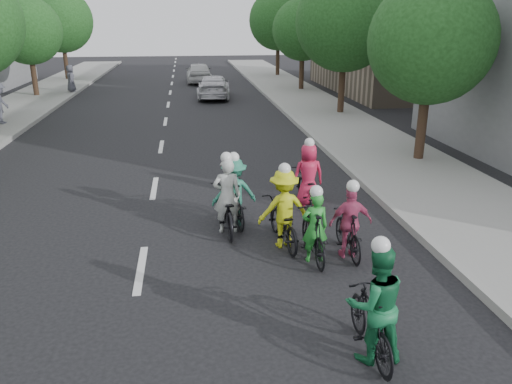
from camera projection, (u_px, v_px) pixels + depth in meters
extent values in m
plane|color=black|center=(141.00, 269.00, 9.75)|extent=(120.00, 120.00, 0.00)
cube|color=gray|center=(362.00, 138.00, 20.13)|extent=(4.00, 80.00, 0.15)
cube|color=#999993|center=(315.00, 139.00, 19.87)|extent=(0.18, 80.00, 0.18)
cube|color=gray|center=(411.00, 29.00, 32.97)|extent=(10.00, 14.00, 8.00)
cylinder|color=black|center=(34.00, 79.00, 30.76)|extent=(0.32, 0.32, 2.27)
sphere|color=#194115|center=(28.00, 31.00, 29.83)|extent=(4.00, 4.00, 4.00)
cylinder|color=black|center=(66.00, 65.00, 39.15)|extent=(0.32, 0.32, 2.48)
sphere|color=#194115|center=(61.00, 20.00, 38.07)|extent=(4.80, 4.80, 4.80)
cylinder|color=black|center=(421.00, 129.00, 16.70)|extent=(0.32, 0.32, 2.27)
sphere|color=#194115|center=(431.00, 41.00, 15.77)|extent=(4.00, 4.00, 4.00)
cylinder|color=black|center=(341.00, 90.00, 25.08)|extent=(0.32, 0.32, 2.48)
sphere|color=#194115|center=(345.00, 21.00, 24.01)|extent=(4.80, 4.80, 4.80)
cylinder|color=black|center=(301.00, 74.00, 33.54)|extent=(0.32, 0.32, 2.27)
sphere|color=#194115|center=(303.00, 30.00, 32.61)|extent=(4.00, 4.00, 4.00)
cylinder|color=black|center=(278.00, 61.00, 41.92)|extent=(0.32, 0.32, 2.48)
sphere|color=#194115|center=(278.00, 20.00, 40.84)|extent=(4.80, 4.80, 4.80)
imported|color=black|center=(227.00, 209.00, 11.44)|extent=(0.69, 1.92, 1.01)
imported|color=silver|center=(227.00, 196.00, 11.22)|extent=(0.64, 0.42, 1.74)
sphere|color=white|center=(226.00, 158.00, 10.93)|extent=(0.26, 0.26, 0.26)
imported|color=black|center=(348.00, 233.00, 10.23)|extent=(0.46, 1.62, 0.97)
imported|color=#BC426E|center=(351.00, 222.00, 10.05)|extent=(0.88, 0.37, 1.50)
sphere|color=white|center=(353.00, 186.00, 9.80)|extent=(0.26, 0.26, 0.26)
imported|color=black|center=(313.00, 234.00, 10.04)|extent=(0.51, 1.77, 1.06)
imported|color=green|center=(315.00, 227.00, 9.88)|extent=(0.53, 0.35, 1.46)
sphere|color=white|center=(316.00, 192.00, 9.63)|extent=(0.26, 0.26, 0.26)
imported|color=black|center=(234.00, 202.00, 11.80)|extent=(0.78, 1.84, 1.07)
imported|color=#297B61|center=(234.00, 192.00, 11.61)|extent=(1.14, 0.77, 1.63)
sphere|color=white|center=(234.00, 158.00, 11.34)|extent=(0.26, 0.26, 0.26)
imported|color=black|center=(283.00, 223.00, 10.72)|extent=(0.86, 1.93, 0.98)
imported|color=#CAD217|center=(284.00, 209.00, 10.51)|extent=(1.16, 0.75, 1.70)
sphere|color=white|center=(285.00, 169.00, 10.22)|extent=(0.26, 0.26, 0.26)
imported|color=black|center=(307.00, 187.00, 13.10)|extent=(0.71, 1.75, 0.90)
imported|color=#CD2047|center=(308.00, 175.00, 12.88)|extent=(0.84, 0.58, 1.65)
sphere|color=white|center=(309.00, 143.00, 12.60)|extent=(0.26, 0.26, 0.26)
imported|color=black|center=(371.00, 323.00, 7.15)|extent=(0.48, 1.68, 1.01)
imported|color=#17683B|center=(376.00, 304.00, 6.94)|extent=(0.86, 0.67, 1.76)
sphere|color=white|center=(381.00, 246.00, 6.64)|extent=(0.26, 0.26, 0.26)
imported|color=silver|center=(213.00, 87.00, 30.62)|extent=(2.26, 4.88, 1.38)
imported|color=silver|center=(199.00, 73.00, 37.87)|extent=(1.86, 4.55, 1.54)
imported|color=#525360|center=(0.00, 103.00, 22.28)|extent=(0.85, 1.28, 1.85)
imported|color=#4C4C58|center=(71.00, 78.00, 32.15)|extent=(0.73, 0.94, 1.70)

